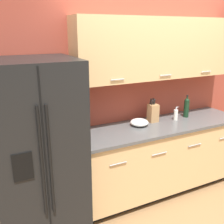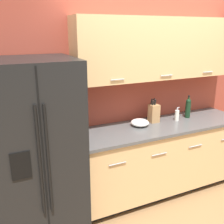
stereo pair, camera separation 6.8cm
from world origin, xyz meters
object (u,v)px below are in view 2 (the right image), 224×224
object	(u,v)px
wine_bottle	(188,108)
soap_dispenser	(177,115)
refrigerator	(37,152)
knife_block	(154,113)
mixing_bowl	(140,123)

from	to	relation	value
wine_bottle	soap_dispenser	distance (m)	0.22
wine_bottle	refrigerator	bearing A→B (deg)	-175.33
knife_block	mixing_bowl	distance (m)	0.25
knife_block	mixing_bowl	size ratio (longest dim) A/B	1.39
refrigerator	wine_bottle	size ratio (longest dim) A/B	6.00
knife_block	mixing_bowl	world-z (taller)	knife_block
refrigerator	knife_block	bearing A→B (deg)	7.70
soap_dispenser	mixing_bowl	bearing A→B (deg)	177.28
wine_bottle	soap_dispenser	bearing A→B (deg)	-169.36
refrigerator	wine_bottle	xyz separation A→B (m)	(2.01, 0.16, 0.16)
refrigerator	mixing_bowl	bearing A→B (deg)	6.80
refrigerator	soap_dispenser	size ratio (longest dim) A/B	10.29
soap_dispenser	refrigerator	bearing A→B (deg)	-176.03
knife_block	mixing_bowl	bearing A→B (deg)	-167.51
refrigerator	soap_dispenser	xyz separation A→B (m)	(1.80, 0.13, 0.10)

